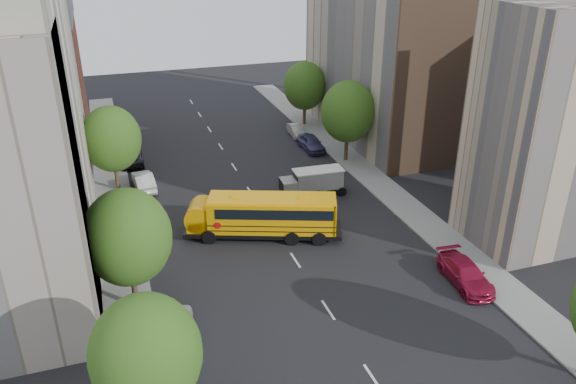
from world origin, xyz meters
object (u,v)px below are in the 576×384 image
street_tree_2 (112,139)px  parked_car_2 (131,157)px  school_bus (262,214)px  parked_car_3 (465,274)px  street_tree_4 (348,112)px  parked_car_1 (144,181)px  street_tree_0 (146,354)px  parked_car_0 (181,324)px  street_tree_1 (127,237)px  parked_car_4 (311,143)px  street_tree_5 (305,86)px  parked_car_5 (296,131)px  safari_truck (313,182)px

street_tree_2 → parked_car_2: 7.56m
school_bus → parked_car_3: school_bus is taller
street_tree_4 → parked_car_1: 20.27m
school_bus → parked_car_3: 14.95m
street_tree_0 → street_tree_4: street_tree_4 is taller
parked_car_0 → parked_car_2: 27.39m
street_tree_0 → parked_car_2: street_tree_0 is taller
street_tree_1 → parked_car_4: (19.80, 21.94, -4.17)m
street_tree_5 → parked_car_5: (-2.20, -3.43, -4.07)m
parked_car_2 → parked_car_4: 18.32m
parked_car_1 → safari_truck: bearing=152.8°
street_tree_5 → parked_car_3: 34.49m
parked_car_1 → street_tree_5: bearing=-152.0°
street_tree_2 → parked_car_0: size_ratio=2.02×
parked_car_2 → parked_car_4: parked_car_4 is taller
parked_car_1 → parked_car_4: bearing=-170.3°
parked_car_3 → parked_car_5: bearing=96.4°
parked_car_0 → parked_car_1: parked_car_1 is taller
parked_car_2 → street_tree_0: bearing=88.2°
safari_truck → parked_car_4: safari_truck is taller
parked_car_4 → parked_car_5: parked_car_4 is taller
street_tree_2 → street_tree_4: 22.00m
street_tree_0 → parked_car_5: size_ratio=1.91×
school_bus → parked_car_1: 13.84m
parked_car_0 → parked_car_3: bearing=-177.3°
safari_truck → parked_car_2: size_ratio=1.13×
school_bus → safari_truck: size_ratio=2.18×
school_bus → parked_car_4: school_bus is taller
street_tree_2 → parked_car_3: (20.53, -22.22, -4.09)m
street_tree_4 → parked_car_0: size_ratio=2.12×
parked_car_0 → parked_car_1: (0.00, 20.90, 0.10)m
street_tree_1 → parked_car_5: bearing=53.3°
parked_car_0 → parked_car_3: parked_car_3 is taller
school_bus → parked_car_4: size_ratio=2.59×
street_tree_0 → street_tree_1: 10.00m
street_tree_1 → safari_truck: 20.22m
parked_car_3 → parked_car_1: bearing=135.0°
parked_car_4 → parked_car_2: bearing=172.2°
street_tree_2 → parked_car_5: size_ratio=1.99×
parked_car_2 → parked_car_3: bearing=124.6°
safari_truck → parked_car_3: 16.55m
street_tree_2 → parked_car_4: size_ratio=1.68×
street_tree_2 → parked_car_3: size_ratio=1.52×
street_tree_2 → school_bus: 15.69m
street_tree_0 → street_tree_1: size_ratio=0.94×
street_tree_4 → parked_car_1: (-19.80, -0.37, -4.32)m
street_tree_0 → parked_car_5: bearing=61.6°
school_bus → safari_truck: bearing=62.3°
street_tree_1 → parked_car_4: size_ratio=1.72×
street_tree_5 → parked_car_2: street_tree_5 is taller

